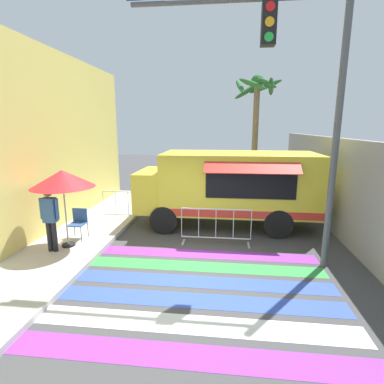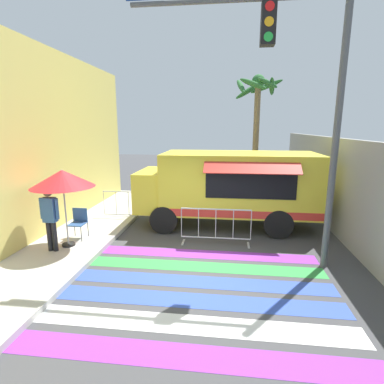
{
  "view_description": "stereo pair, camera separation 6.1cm",
  "coord_description": "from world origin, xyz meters",
  "views": [
    {
      "loc": [
        0.72,
        -7.05,
        3.47
      ],
      "look_at": [
        -0.34,
        2.22,
        1.43
      ],
      "focal_mm": 28.0,
      "sensor_mm": 36.0,
      "label": 1
    },
    {
      "loc": [
        0.78,
        -7.05,
        3.47
      ],
      "look_at": [
        -0.34,
        2.22,
        1.43
      ],
      "focal_mm": 28.0,
      "sensor_mm": 36.0,
      "label": 2
    }
  ],
  "objects": [
    {
      "name": "sidewalk_left",
      "position": [
        -4.86,
        0.0,
        0.07
      ],
      "size": [
        4.4,
        16.0,
        0.14
      ],
      "color": "#B7B5AD",
      "rests_on": "ground_plane"
    },
    {
      "name": "ground_plane",
      "position": [
        0.0,
        0.0,
        0.0
      ],
      "size": [
        60.0,
        60.0,
        0.0
      ],
      "primitive_type": "plane",
      "color": "#424244"
    },
    {
      "name": "barricade_side",
      "position": [
        -2.89,
        3.47,
        0.55
      ],
      "size": [
        1.97,
        0.44,
        1.11
      ],
      "color": "#B7BABF",
      "rests_on": "ground_plane"
    },
    {
      "name": "traffic_signal_pole",
      "position": [
        2.3,
        0.31,
        4.53
      ],
      "size": [
        4.95,
        0.29,
        6.71
      ],
      "color": "#515456",
      "rests_on": "ground_plane"
    },
    {
      "name": "folding_chair",
      "position": [
        -3.69,
        1.17,
        0.68
      ],
      "size": [
        0.46,
        0.46,
        0.9
      ],
      "rotation": [
        0.0,
        0.0,
        0.04
      ],
      "color": "#4C4C51",
      "rests_on": "sidewalk_left"
    },
    {
      "name": "food_truck",
      "position": [
        0.7,
        3.3,
        1.5
      ],
      "size": [
        6.13,
        2.83,
        2.59
      ],
      "color": "yellow",
      "rests_on": "ground_plane"
    },
    {
      "name": "building_left_facade",
      "position": [
        -4.99,
        0.0,
        2.96
      ],
      "size": [
        0.25,
        16.0,
        5.92
      ],
      "color": "#E5D166",
      "rests_on": "ground_plane"
    },
    {
      "name": "patio_umbrella",
      "position": [
        -3.7,
        0.52,
        2.07
      ],
      "size": [
        1.71,
        1.71,
        2.19
      ],
      "color": "black",
      "rests_on": "sidewalk_left"
    },
    {
      "name": "crosswalk_painted",
      "position": [
        0.0,
        -1.22,
        0.0
      ],
      "size": [
        6.4,
        4.36,
        0.01
      ],
      "color": "purple",
      "rests_on": "ground_plane"
    },
    {
      "name": "barricade_front",
      "position": [
        0.47,
        1.46,
        0.55
      ],
      "size": [
        2.09,
        0.44,
        1.11
      ],
      "color": "#B7BABF",
      "rests_on": "ground_plane"
    },
    {
      "name": "palm_tree",
      "position": [
        2.08,
        8.02,
        4.39
      ],
      "size": [
        2.36,
        2.3,
        5.85
      ],
      "color": "#7A664C",
      "rests_on": "ground_plane"
    },
    {
      "name": "concrete_wall_right",
      "position": [
        4.4,
        3.0,
        1.55
      ],
      "size": [
        0.2,
        16.0,
        3.11
      ],
      "color": "gray",
      "rests_on": "ground_plane"
    },
    {
      "name": "vendor_person",
      "position": [
        -3.92,
        0.13,
        1.15
      ],
      "size": [
        0.53,
        0.23,
        1.76
      ],
      "rotation": [
        0.0,
        0.0,
        0.29
      ],
      "color": "black",
      "rests_on": "sidewalk_left"
    }
  ]
}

